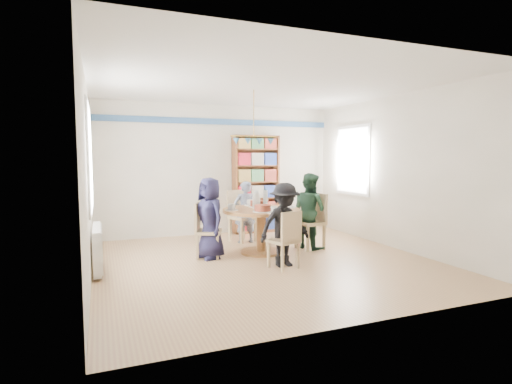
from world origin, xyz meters
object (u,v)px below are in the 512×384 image
chair_left (204,228)px  person_right (309,211)px  bookshelf (256,185)px  chair_near (287,237)px  radiator (98,248)px  dining_table (261,220)px  person_far (245,212)px  person_left (210,218)px  person_near (284,225)px  chair_far (240,213)px  chair_right (314,218)px

chair_left → person_right: 1.91m
chair_left → bookshelf: size_ratio=0.43×
chair_left → chair_near: 1.44m
radiator → dining_table: 2.58m
radiator → person_right: size_ratio=0.75×
radiator → dining_table: dining_table is taller
radiator → chair_left: chair_left is taller
person_far → person_left: bearing=44.7°
person_right → person_near: (-0.92, -0.91, -0.05)m
radiator → person_near: size_ratio=0.81×
chair_left → person_left: person_left is taller
person_left → chair_left: bearing=-147.8°
dining_table → person_left: bearing=-178.8°
dining_table → chair_far: 1.08m
person_far → person_near: person_near is taller
radiator → chair_far: bearing=27.1°
dining_table → chair_far: size_ratio=1.33×
dining_table → person_far: (0.02, 0.88, 0.03)m
dining_table → chair_left: size_ratio=1.46×
dining_table → chair_near: chair_near is taller
radiator → person_right: 3.52m
person_right → person_far: 1.25m
person_right → dining_table: bearing=72.3°
person_right → person_far: person_right is taller
radiator → person_right: person_right is taller
chair_right → person_right: person_right is taller
chair_near → person_far: (0.05, 1.91, 0.12)m
chair_right → dining_table: bearing=179.1°
radiator → chair_right: bearing=3.5°
dining_table → person_right: bearing=1.7°
chair_left → person_far: bearing=39.6°
person_left → person_far: (0.92, 0.90, -0.06)m
dining_table → chair_right: 1.00m
chair_left → bookshelf: bearing=48.0°
dining_table → person_far: 0.88m
chair_right → person_far: (-0.97, 0.89, 0.05)m
chair_left → person_far: person_far is taller
chair_far → chair_near: chair_far is taller
chair_left → person_right: person_right is taller
radiator → chair_near: 2.66m
person_near → bookshelf: bookshelf is taller
chair_right → bookshelf: 1.93m
dining_table → chair_left: bearing=177.1°
radiator → chair_near: size_ratio=1.18×
person_far → bookshelf: bearing=-121.8°
chair_right → bookshelf: bearing=102.0°
chair_left → chair_right: (1.97, -0.07, 0.05)m
chair_far → person_left: size_ratio=0.75×
person_near → chair_near: bearing=-107.9°
radiator → bookshelf: size_ratio=0.48×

